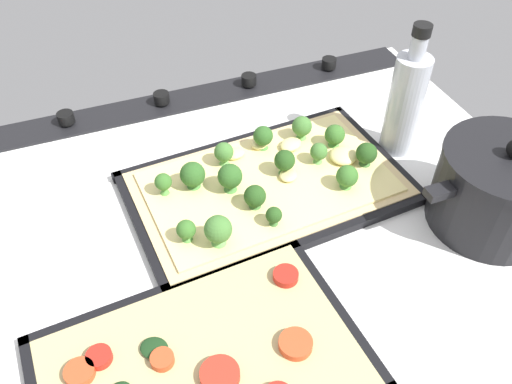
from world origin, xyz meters
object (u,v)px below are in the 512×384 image
object	(u,v)px
baking_tray_front	(268,189)
oil_bottle	(405,102)
baking_tray_back	(203,367)
cooking_pot	(499,189)
broccoli_pizza	(269,179)
veggie_pizza_back	(203,365)

from	to	relation	value
baking_tray_front	oil_bottle	size ratio (longest dim) A/B	1.98
baking_tray_front	baking_tray_back	xyz separation A→B (cm)	(17.49, 23.85, 0.01)
cooking_pot	oil_bottle	xyz separation A→B (cm)	(3.32, -18.56, 2.92)
broccoli_pizza	cooking_pot	size ratio (longest dim) A/B	1.65
baking_tray_back	veggie_pizza_back	xyz separation A→B (cm)	(-0.05, 0.14, 0.71)
oil_bottle	broccoli_pizza	bearing A→B (deg)	4.65
oil_bottle	cooking_pot	bearing A→B (deg)	100.16
baking_tray_back	oil_bottle	xyz separation A→B (cm)	(-40.66, -25.89, 8.46)
baking_tray_back	veggie_pizza_back	size ratio (longest dim) A/B	1.07
oil_bottle	baking_tray_front	bearing A→B (deg)	5.02
broccoli_pizza	baking_tray_back	bearing A→B (deg)	53.73
baking_tray_back	oil_bottle	size ratio (longest dim) A/B	1.75
baking_tray_front	veggie_pizza_back	distance (cm)	29.67
broccoli_pizza	veggie_pizza_back	size ratio (longest dim) A/B	1.14
baking_tray_back	veggie_pizza_back	bearing A→B (deg)	110.38
broccoli_pizza	baking_tray_front	bearing A→B (deg)	51.13
baking_tray_front	veggie_pizza_back	size ratio (longest dim) A/B	1.21
baking_tray_front	veggie_pizza_back	world-z (taller)	veggie_pizza_back
broccoli_pizza	veggie_pizza_back	world-z (taller)	broccoli_pizza
cooking_pot	broccoli_pizza	bearing A→B (deg)	-32.32
broccoli_pizza	cooking_pot	xyz separation A→B (cm)	(-26.37, 16.68, 3.85)
broccoli_pizza	baking_tray_back	xyz separation A→B (cm)	(17.62, 24.01, -1.69)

